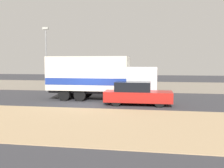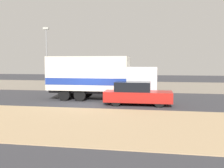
% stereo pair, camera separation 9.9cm
% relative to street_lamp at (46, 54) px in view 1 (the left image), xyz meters
% --- Properties ---
extents(ground_plane, '(80.00, 80.00, 0.00)m').
position_rel_street_lamp_xyz_m(ground_plane, '(6.13, -6.49, -3.66)').
color(ground_plane, '#38383D').
extents(dirt_shoulder_foreground, '(60.00, 6.92, 0.04)m').
position_rel_street_lamp_xyz_m(dirt_shoulder_foreground, '(6.13, -11.97, -3.64)').
color(dirt_shoulder_foreground, tan).
rests_on(dirt_shoulder_foreground, ground_plane).
extents(stone_wall_backdrop, '(60.00, 0.35, 1.01)m').
position_rel_street_lamp_xyz_m(stone_wall_backdrop, '(6.13, 0.65, -3.16)').
color(stone_wall_backdrop, gray).
rests_on(stone_wall_backdrop, ground_plane).
extents(street_lamp, '(0.56, 0.28, 6.25)m').
position_rel_street_lamp_xyz_m(street_lamp, '(0.00, 0.00, 0.00)').
color(street_lamp, gray).
rests_on(street_lamp, ground_plane).
extents(box_truck, '(8.16, 2.58, 3.28)m').
position_rel_street_lamp_xyz_m(box_truck, '(6.26, -4.65, -1.89)').
color(box_truck, silver).
rests_on(box_truck, ground_plane).
extents(car_hatchback, '(4.46, 1.73, 1.56)m').
position_rel_street_lamp_xyz_m(car_hatchback, '(9.33, -6.59, -2.90)').
color(car_hatchback, '#B21E19').
rests_on(car_hatchback, ground_plane).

